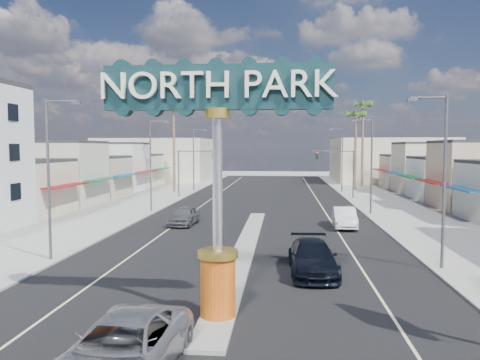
% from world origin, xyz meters
% --- Properties ---
extents(ground, '(160.00, 160.00, 0.00)m').
position_xyz_m(ground, '(0.00, 30.00, 0.00)').
color(ground, gray).
rests_on(ground, ground).
extents(road, '(20.00, 120.00, 0.01)m').
position_xyz_m(road, '(0.00, 30.00, 0.01)').
color(road, black).
rests_on(road, ground).
extents(median_island, '(1.30, 30.00, 0.16)m').
position_xyz_m(median_island, '(0.00, 14.00, 0.08)').
color(median_island, gray).
rests_on(median_island, ground).
extents(sidewalk_left, '(8.00, 120.00, 0.12)m').
position_xyz_m(sidewalk_left, '(-14.00, 30.00, 0.06)').
color(sidewalk_left, gray).
rests_on(sidewalk_left, ground).
extents(sidewalk_right, '(8.00, 120.00, 0.12)m').
position_xyz_m(sidewalk_right, '(14.00, 30.00, 0.06)').
color(sidewalk_right, gray).
rests_on(sidewalk_right, ground).
extents(storefront_row_left, '(12.00, 42.00, 6.00)m').
position_xyz_m(storefront_row_left, '(-24.00, 43.00, 3.00)').
color(storefront_row_left, beige).
rests_on(storefront_row_left, ground).
extents(storefront_row_right, '(12.00, 42.00, 6.00)m').
position_xyz_m(storefront_row_right, '(24.00, 43.00, 3.00)').
color(storefront_row_right, '#B7B29E').
rests_on(storefront_row_right, ground).
extents(backdrop_far_left, '(20.00, 20.00, 8.00)m').
position_xyz_m(backdrop_far_left, '(-22.00, 75.00, 4.00)').
color(backdrop_far_left, '#B7B29E').
rests_on(backdrop_far_left, ground).
extents(backdrop_far_right, '(20.00, 20.00, 8.00)m').
position_xyz_m(backdrop_far_right, '(22.00, 75.00, 4.00)').
color(backdrop_far_right, beige).
rests_on(backdrop_far_right, ground).
extents(gateway_sign, '(8.20, 1.50, 9.15)m').
position_xyz_m(gateway_sign, '(0.00, 1.98, 5.93)').
color(gateway_sign, red).
rests_on(gateway_sign, median_island).
extents(traffic_signal_left, '(5.09, 0.45, 6.00)m').
position_xyz_m(traffic_signal_left, '(-9.18, 43.99, 4.27)').
color(traffic_signal_left, '#47474C').
rests_on(traffic_signal_left, ground).
extents(traffic_signal_right, '(5.09, 0.45, 6.00)m').
position_xyz_m(traffic_signal_right, '(9.18, 43.99, 4.27)').
color(traffic_signal_right, '#47474C').
rests_on(traffic_signal_right, ground).
extents(streetlight_l_near, '(2.03, 0.22, 9.00)m').
position_xyz_m(streetlight_l_near, '(-10.43, 10.00, 5.07)').
color(streetlight_l_near, '#47474C').
rests_on(streetlight_l_near, ground).
extents(streetlight_l_mid, '(2.03, 0.22, 9.00)m').
position_xyz_m(streetlight_l_mid, '(-10.43, 30.00, 5.07)').
color(streetlight_l_mid, '#47474C').
rests_on(streetlight_l_mid, ground).
extents(streetlight_l_far, '(2.03, 0.22, 9.00)m').
position_xyz_m(streetlight_l_far, '(-10.43, 52.00, 5.07)').
color(streetlight_l_far, '#47474C').
rests_on(streetlight_l_far, ground).
extents(streetlight_r_near, '(2.03, 0.22, 9.00)m').
position_xyz_m(streetlight_r_near, '(10.43, 10.00, 5.07)').
color(streetlight_r_near, '#47474C').
rests_on(streetlight_r_near, ground).
extents(streetlight_r_mid, '(2.03, 0.22, 9.00)m').
position_xyz_m(streetlight_r_mid, '(10.43, 30.00, 5.07)').
color(streetlight_r_mid, '#47474C').
rests_on(streetlight_r_mid, ground).
extents(streetlight_r_far, '(2.03, 0.22, 9.00)m').
position_xyz_m(streetlight_r_far, '(10.43, 52.00, 5.07)').
color(streetlight_r_far, '#47474C').
rests_on(streetlight_r_far, ground).
extents(palm_left_far, '(2.60, 2.60, 13.10)m').
position_xyz_m(palm_left_far, '(-13.00, 50.00, 11.50)').
color(palm_left_far, brown).
rests_on(palm_left_far, ground).
extents(palm_right_mid, '(2.60, 2.60, 12.10)m').
position_xyz_m(palm_right_mid, '(13.00, 56.00, 10.60)').
color(palm_right_mid, brown).
rests_on(palm_right_mid, ground).
extents(palm_right_far, '(2.60, 2.60, 14.10)m').
position_xyz_m(palm_right_far, '(15.00, 62.00, 12.39)').
color(palm_right_far, brown).
rests_on(palm_right_far, ground).
extents(suv_left, '(3.06, 6.11, 1.66)m').
position_xyz_m(suv_left, '(-2.00, -2.60, 0.83)').
color(suv_left, '#A8A7AC').
rests_on(suv_left, ground).
extents(suv_right, '(2.47, 5.71, 1.64)m').
position_xyz_m(suv_right, '(3.87, 8.73, 0.82)').
color(suv_right, black).
rests_on(suv_right, ground).
extents(car_parked_left, '(2.09, 4.66, 1.56)m').
position_xyz_m(car_parked_left, '(-5.71, 22.75, 0.78)').
color(car_parked_left, slate).
rests_on(car_parked_left, ground).
extents(car_parked_right, '(1.89, 4.94, 1.61)m').
position_xyz_m(car_parked_right, '(7.23, 22.75, 0.80)').
color(car_parked_right, silver).
rests_on(car_parked_right, ground).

